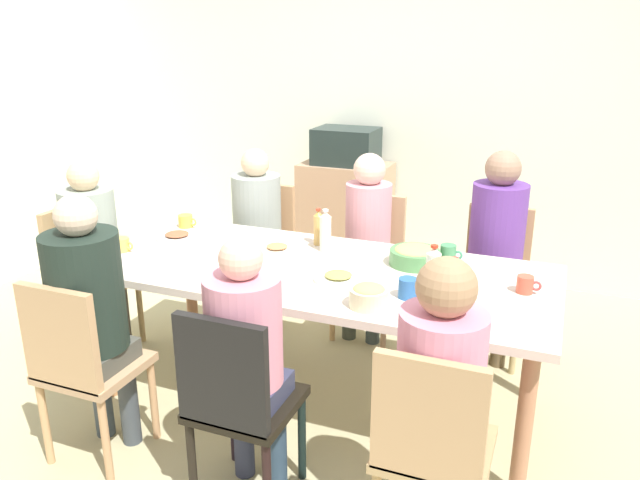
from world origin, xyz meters
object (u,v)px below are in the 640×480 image
(cup_4, at_px, (526,285))
(side_cabinet, at_px, (345,218))
(person_5, at_px, (256,218))
(bowl_1, at_px, (369,296))
(chair_3, at_px, (81,362))
(bottle_0, at_px, (433,268))
(person_3, at_px, (89,304))
(plate_0, at_px, (277,249))
(chair_1, at_px, (432,445))
(chair_2, at_px, (237,399))
(plate_1, at_px, (234,271))
(bottle_3, at_px, (325,232))
(person_0, at_px, (92,240))
(bottle_1, at_px, (318,228))
(cup_0, at_px, (248,251))
(person_6, at_px, (367,231))
(person_1, at_px, (440,381))
(bowl_0, at_px, (415,255))
(cup_5, at_px, (448,254))
(person_4, at_px, (496,239))
(bottle_2, at_px, (453,286))
(plate_3, at_px, (338,277))
(person_2, at_px, (246,347))
(cup_2, at_px, (122,245))
(plate_2, at_px, (177,236))
(cup_3, at_px, (186,221))
(microwave, at_px, (346,146))
(chair_4, at_px, (494,273))
(cup_1, at_px, (408,288))
(chair_6, at_px, (371,256))
(chair_5, at_px, (263,242))
(dining_table, at_px, (320,280))
(chair_0, at_px, (84,270))

(cup_4, height_order, side_cabinet, side_cabinet)
(person_5, relative_size, bowl_1, 6.81)
(chair_3, relative_size, bottle_0, 4.26)
(cup_4, relative_size, bottle_0, 0.53)
(person_3, xyz_separation_m, plate_0, (0.46, 0.95, 0.01))
(chair_1, distance_m, chair_2, 0.78)
(plate_1, distance_m, bottle_3, 0.57)
(person_0, relative_size, bottle_1, 5.67)
(person_3, height_order, cup_0, person_3)
(person_3, bearing_deg, chair_2, -6.51)
(person_5, height_order, person_6, person_6)
(person_1, height_order, bowl_0, person_1)
(cup_5, bearing_deg, plate_0, -169.83)
(person_3, height_order, person_4, person_4)
(plate_0, relative_size, bowl_1, 1.21)
(bottle_0, bearing_deg, plate_0, 167.75)
(chair_2, height_order, bottle_2, bottle_2)
(cup_4, xyz_separation_m, bottle_0, (-0.41, -0.10, 0.06))
(plate_3, bearing_deg, person_2, -101.91)
(chair_3, xyz_separation_m, cup_2, (-0.33, 0.72, 0.27))
(plate_1, height_order, plate_2, same)
(cup_3, relative_size, cup_5, 1.05)
(bowl_0, xyz_separation_m, microwave, (-0.95, 1.61, 0.24))
(person_2, distance_m, chair_4, 1.86)
(chair_3, height_order, cup_5, chair_3)
(person_6, xyz_separation_m, bottle_1, (-0.15, -0.46, 0.13))
(plate_2, distance_m, bottle_0, 1.54)
(person_6, xyz_separation_m, plate_3, (0.14, -0.91, 0.05))
(plate_0, xyz_separation_m, cup_1, (0.82, -0.35, 0.03))
(cup_0, distance_m, side_cabinet, 1.88)
(cup_3, bearing_deg, plate_0, -14.80)
(plate_3, height_order, bowl_1, bowl_1)
(chair_4, height_order, cup_5, chair_4)
(cup_1, height_order, cup_4, cup_1)
(chair_1, bearing_deg, bottle_2, 95.60)
(person_0, distance_m, person_1, 2.37)
(chair_6, xyz_separation_m, cup_0, (-0.41, -0.89, 0.28))
(person_6, bearing_deg, bottle_2, -56.08)
(bowl_1, bearing_deg, chair_5, 132.80)
(plate_0, distance_m, cup_1, 0.89)
(dining_table, distance_m, plate_0, 0.36)
(person_1, relative_size, chair_5, 1.32)
(cup_5, bearing_deg, chair_4, 71.78)
(person_6, distance_m, cup_1, 1.12)
(chair_0, distance_m, cup_0, 1.17)
(plate_0, height_order, cup_1, cup_1)
(person_5, xyz_separation_m, plate_0, (0.46, -0.64, 0.05))
(bottle_1, relative_size, bottle_3, 0.89)
(chair_2, height_order, cup_5, chair_2)
(cup_1, distance_m, cup_3, 1.62)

